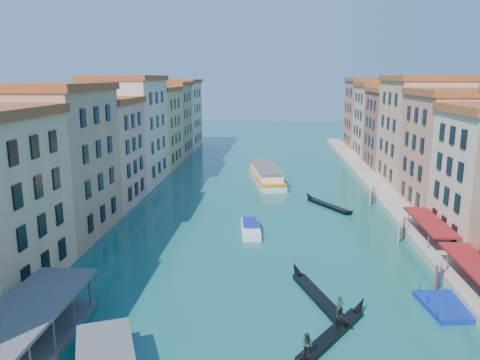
{
  "coord_description": "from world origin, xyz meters",
  "views": [
    {
      "loc": [
        2.44,
        -18.57,
        20.74
      ],
      "look_at": [
        -2.5,
        50.92,
        5.32
      ],
      "focal_mm": 35.0,
      "sensor_mm": 36.0,
      "label": 1
    }
  ],
  "objects_px": {
    "gondola_fore": "(319,295)",
    "blue_dock": "(447,306)",
    "vaporetto_stop": "(25,339)",
    "vaporetto_far": "(266,174)",
    "gondola_right": "(331,334)"
  },
  "relations": [
    {
      "from": "gondola_fore",
      "to": "blue_dock",
      "type": "distance_m",
      "value": 11.56
    },
    {
      "from": "gondola_fore",
      "to": "vaporetto_stop",
      "type": "bearing_deg",
      "value": -174.02
    },
    {
      "from": "vaporetto_stop",
      "to": "blue_dock",
      "type": "distance_m",
      "value": 35.9
    },
    {
      "from": "vaporetto_far",
      "to": "gondola_right",
      "type": "height_order",
      "value": "vaporetto_far"
    },
    {
      "from": "vaporetto_far",
      "to": "gondola_fore",
      "type": "relative_size",
      "value": 1.66
    },
    {
      "from": "vaporetto_stop",
      "to": "blue_dock",
      "type": "height_order",
      "value": "vaporetto_stop"
    },
    {
      "from": "vaporetto_stop",
      "to": "gondola_right",
      "type": "xyz_separation_m",
      "value": [
        23.32,
        3.93,
        -0.96
      ]
    },
    {
      "from": "gondola_right",
      "to": "blue_dock",
      "type": "bearing_deg",
      "value": 61.91
    },
    {
      "from": "gondola_fore",
      "to": "vaporetto_far",
      "type": "bearing_deg",
      "value": 77.22
    },
    {
      "from": "vaporetto_stop",
      "to": "gondola_fore",
      "type": "xyz_separation_m",
      "value": [
        22.98,
        10.8,
        -0.99
      ]
    },
    {
      "from": "vaporetto_far",
      "to": "gondola_fore",
      "type": "distance_m",
      "value": 52.13
    },
    {
      "from": "gondola_right",
      "to": "blue_dock",
      "type": "xyz_separation_m",
      "value": [
        11.18,
        5.91,
        -0.24
      ]
    },
    {
      "from": "vaporetto_stop",
      "to": "gondola_fore",
      "type": "relative_size",
      "value": 1.27
    },
    {
      "from": "gondola_right",
      "to": "vaporetto_far",
      "type": "bearing_deg",
      "value": 130.04
    },
    {
      "from": "vaporetto_far",
      "to": "blue_dock",
      "type": "distance_m",
      "value": 55.53
    }
  ]
}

